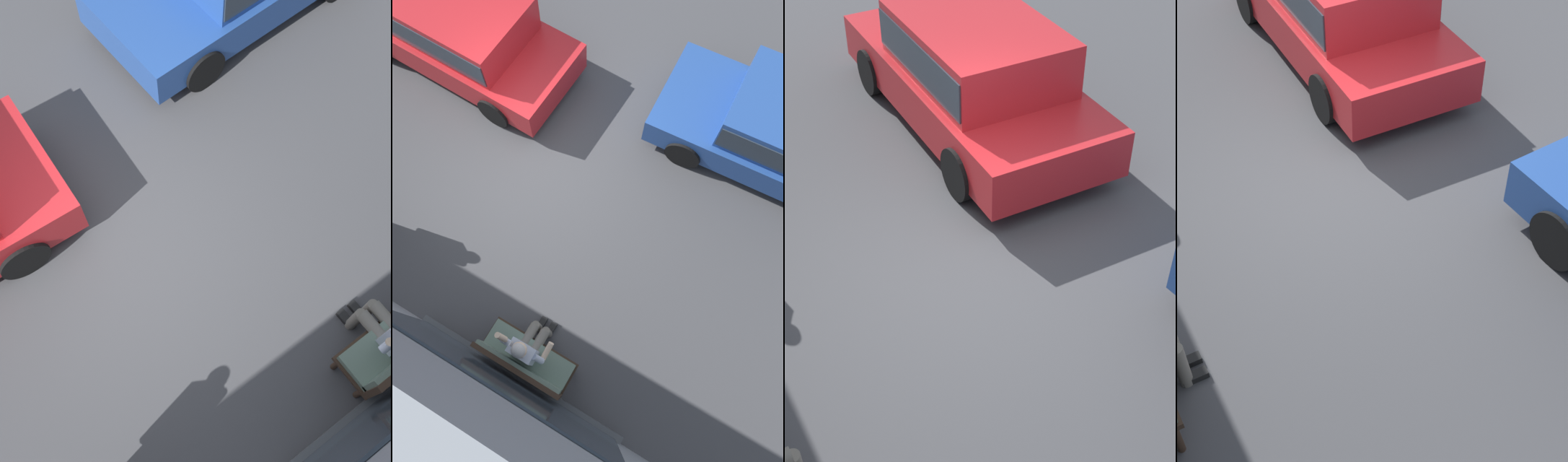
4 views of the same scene
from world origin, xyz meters
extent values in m
plane|color=#424244|center=(0.00, 0.00, 0.00)|extent=(60.00, 60.00, 0.00)
cylinder|color=#332319|center=(-1.14, 3.00, 0.21)|extent=(0.07, 0.07, 0.42)
cylinder|color=#332319|center=(-1.14, 2.61, 0.21)|extent=(0.07, 0.07, 0.42)
cylinder|color=#6B665B|center=(-1.62, 2.57, 0.53)|extent=(0.15, 0.42, 0.15)
cylinder|color=#6B665B|center=(-1.62, 2.36, 0.27)|extent=(0.12, 0.12, 0.53)
cube|color=black|center=(-1.62, 2.28, 0.04)|extent=(0.10, 0.24, 0.07)
cylinder|color=#6B665B|center=(-1.80, 2.57, 0.53)|extent=(0.15, 0.42, 0.15)
cylinder|color=#6B665B|center=(-1.80, 2.36, 0.27)|extent=(0.12, 0.12, 0.53)
cube|color=black|center=(-1.80, 2.28, 0.04)|extent=(0.10, 0.24, 0.07)
cylinder|color=silver|center=(-1.47, 2.78, 0.99)|extent=(0.25, 0.10, 0.22)
cylinder|color=beige|center=(-1.40, 2.76, 1.18)|extent=(0.16, 0.08, 0.25)
cylinder|color=black|center=(-2.27, -1.50, 0.33)|extent=(0.66, 0.21, 0.65)
cylinder|color=black|center=(1.09, -0.53, 0.32)|extent=(0.65, 0.20, 0.65)
camera|label=1|loc=(0.83, 2.60, 6.79)|focal=45.00mm
camera|label=2|loc=(-2.68, 2.60, 7.47)|focal=35.00mm
camera|label=3|loc=(-4.78, 2.60, 5.12)|focal=55.00mm
camera|label=4|loc=(-5.66, 2.60, 5.57)|focal=55.00mm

